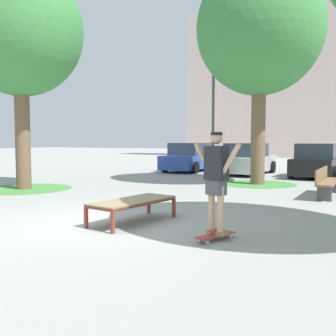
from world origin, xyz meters
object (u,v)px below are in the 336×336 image
(skater, at_px, (216,176))
(park_bench, at_px, (327,181))
(tree_mid_back, at_px, (260,29))
(car_black, at_px, (318,162))
(skate_box, at_px, (133,202))
(skateboard, at_px, (216,235))
(car_blue, at_px, (191,158))
(light_post, at_px, (213,89))
(tree_near_left, at_px, (20,31))
(car_silver, at_px, (247,160))

(skater, distance_m, park_bench, 6.30)
(tree_mid_back, relative_size, car_black, 1.91)
(skate_box, distance_m, skateboard, 2.06)
(skate_box, xyz_separation_m, tree_mid_back, (0.40, 7.88, 5.28))
(skater, bearing_deg, car_blue, 116.35)
(skater, distance_m, car_black, 12.39)
(skater, distance_m, tree_mid_back, 9.71)
(car_blue, relative_size, light_post, 0.72)
(tree_near_left, xyz_separation_m, car_silver, (5.04, 9.08, -4.54))
(skate_box, distance_m, car_silver, 11.90)
(skateboard, bearing_deg, tree_mid_back, 100.55)
(car_silver, bearing_deg, car_blue, 172.42)
(tree_near_left, distance_m, car_blue, 10.69)
(car_black, bearing_deg, car_blue, 176.54)
(park_bench, bearing_deg, car_blue, 138.30)
(skate_box, height_order, light_post, light_post)
(tree_near_left, height_order, car_black, tree_near_left)
(tree_near_left, xyz_separation_m, car_blue, (1.84, 9.50, -4.54))
(skateboard, distance_m, car_blue, 14.27)
(tree_mid_back, bearing_deg, skater, -79.45)
(park_bench, relative_size, light_post, 0.41)
(tree_mid_back, xyz_separation_m, light_post, (-2.35, 1.42, -1.86))
(skateboard, height_order, park_bench, park_bench)
(car_silver, bearing_deg, tree_near_left, -119.05)
(tree_mid_back, bearing_deg, skate_box, -92.93)
(skater, bearing_deg, park_bench, 80.13)
(skate_box, relative_size, car_blue, 0.47)
(skate_box, relative_size, tree_near_left, 0.27)
(car_silver, bearing_deg, car_black, 0.70)
(skateboard, xyz_separation_m, light_post, (-3.91, 9.82, 3.75))
(skater, bearing_deg, car_black, 89.69)
(skate_box, height_order, park_bench, park_bench)
(skateboard, bearing_deg, skate_box, 165.34)
(park_bench, distance_m, light_post, 7.04)
(skate_box, xyz_separation_m, tree_near_left, (-6.21, 2.76, 4.82))
(park_bench, bearing_deg, tree_near_left, -162.55)
(park_bench, bearing_deg, tree_mid_back, 139.99)
(skateboard, relative_size, tree_mid_back, 0.10)
(tree_mid_back, relative_size, car_silver, 1.91)
(skater, height_order, tree_mid_back, tree_mid_back)
(skater, height_order, car_blue, skater)
(light_post, bearing_deg, car_silver, 72.80)
(skateboard, height_order, car_black, car_black)
(tree_mid_back, height_order, park_bench, tree_mid_back)
(skateboard, bearing_deg, car_black, 89.68)
(car_black, bearing_deg, skate_box, -99.72)
(skater, relative_size, car_blue, 0.40)
(tree_mid_back, distance_m, car_silver, 6.56)
(car_silver, xyz_separation_m, park_bench, (4.21, -6.17, -0.24))
(skate_box, distance_m, car_black, 12.05)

